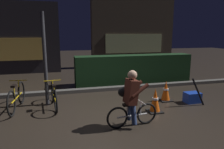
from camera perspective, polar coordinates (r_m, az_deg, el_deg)
ground_plane at (r=5.25m, az=-0.44°, el=-11.06°), size 40.00×40.00×0.00m
sidewalk_curb at (r=7.27m, az=-4.77°, el=-4.17°), size 12.00×0.24×0.12m
hedge_row at (r=8.48m, az=6.15°, el=1.56°), size 4.80×0.70×1.14m
storefront_left at (r=11.50m, az=-28.30°, el=8.79°), size 5.49×0.54×3.52m
storefront_right at (r=12.70m, az=5.83°, el=11.77°), size 5.04×0.54×4.23m
street_post at (r=5.95m, az=-18.08°, el=3.89°), size 0.10×0.10×2.57m
parked_bike_left_mid at (r=6.04m, az=-24.88°, el=-5.70°), size 0.46×1.61×0.74m
parked_bike_center_left at (r=5.85m, az=-15.76°, el=-5.72°), size 0.46×1.54×0.71m
traffic_cone_near at (r=5.44m, az=11.85°, el=-7.11°), size 0.36×0.36×0.62m
traffic_cone_far at (r=6.40m, az=14.65°, el=-4.47°), size 0.36×0.36×0.61m
blue_crate at (r=6.52m, az=21.32°, el=-5.93°), size 0.44×0.32×0.30m
cyclist at (r=4.46m, az=5.30°, el=-6.60°), size 1.19×0.50×1.25m
closed_umbrella at (r=6.26m, az=22.73°, el=-4.44°), size 0.43×0.11×0.78m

